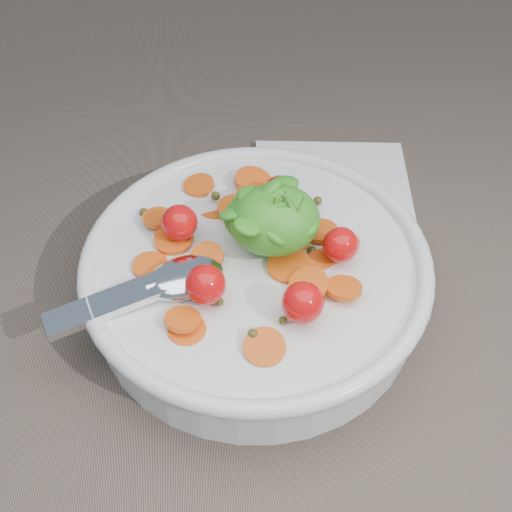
{
  "coord_description": "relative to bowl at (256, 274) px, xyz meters",
  "views": [
    {
      "loc": [
        -0.04,
        -0.34,
        0.45
      ],
      "look_at": [
        -0.01,
        0.01,
        0.06
      ],
      "focal_mm": 45.0,
      "sensor_mm": 36.0,
      "label": 1
    }
  ],
  "objects": [
    {
      "name": "napkin",
      "position": [
        0.09,
        0.14,
        -0.03
      ],
      "size": [
        0.18,
        0.16,
        0.01
      ],
      "primitive_type": "cube",
      "rotation": [
        0.0,
        0.0,
        -0.12
      ],
      "color": "white",
      "rests_on": "ground"
    },
    {
      "name": "bowl",
      "position": [
        0.0,
        0.0,
        0.0
      ],
      "size": [
        0.31,
        0.29,
        0.12
      ],
      "color": "silver",
      "rests_on": "ground"
    },
    {
      "name": "ground",
      "position": [
        0.01,
        -0.01,
        -0.03
      ],
      "size": [
        6.0,
        6.0,
        0.0
      ],
      "primitive_type": "plane",
      "color": "#7A6757",
      "rests_on": "ground"
    }
  ]
}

